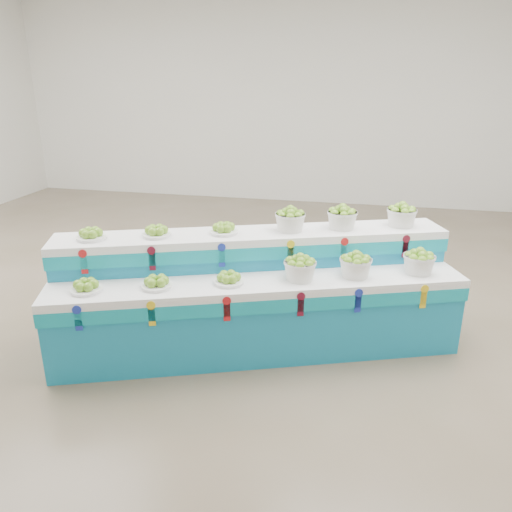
% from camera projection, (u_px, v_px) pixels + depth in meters
% --- Properties ---
extents(ground, '(10.00, 10.00, 0.00)m').
position_uv_depth(ground, '(180.00, 305.00, 5.42)').
color(ground, brown).
rests_on(ground, ground).
extents(back_wall, '(10.00, 0.00, 10.00)m').
position_uv_depth(back_wall, '(270.00, 95.00, 9.31)').
color(back_wall, silver).
rests_on(back_wall, ground).
extents(display_stand, '(3.68, 2.13, 1.02)m').
position_uv_depth(display_stand, '(256.00, 293.00, 4.49)').
color(display_stand, '#1684AF').
rests_on(display_stand, ground).
extents(plate_lower_left, '(0.33, 0.33, 0.11)m').
position_uv_depth(plate_lower_left, '(86.00, 285.00, 4.00)').
color(plate_lower_left, white).
rests_on(plate_lower_left, display_stand).
extents(plate_lower_mid, '(0.33, 0.33, 0.11)m').
position_uv_depth(plate_lower_mid, '(157.00, 281.00, 4.08)').
color(plate_lower_mid, white).
rests_on(plate_lower_mid, display_stand).
extents(plate_lower_right, '(0.33, 0.33, 0.11)m').
position_uv_depth(plate_lower_right, '(229.00, 277.00, 4.16)').
color(plate_lower_right, white).
rests_on(plate_lower_right, display_stand).
extents(basket_lower_left, '(0.36, 0.36, 0.21)m').
position_uv_depth(basket_lower_left, '(300.00, 268.00, 4.22)').
color(basket_lower_left, silver).
rests_on(basket_lower_left, display_stand).
extents(basket_lower_mid, '(0.36, 0.36, 0.21)m').
position_uv_depth(basket_lower_mid, '(356.00, 265.00, 4.28)').
color(basket_lower_mid, silver).
rests_on(basket_lower_mid, display_stand).
extents(basket_lower_right, '(0.36, 0.36, 0.21)m').
position_uv_depth(basket_lower_right, '(419.00, 262.00, 4.36)').
color(basket_lower_right, silver).
rests_on(basket_lower_right, display_stand).
extents(plate_upper_left, '(0.33, 0.33, 0.11)m').
position_uv_depth(plate_upper_left, '(91.00, 233.00, 4.31)').
color(plate_upper_left, white).
rests_on(plate_upper_left, display_stand).
extents(plate_upper_mid, '(0.33, 0.33, 0.11)m').
position_uv_depth(plate_upper_mid, '(157.00, 231.00, 4.39)').
color(plate_upper_mid, white).
rests_on(plate_upper_mid, display_stand).
extents(plate_upper_right, '(0.33, 0.33, 0.11)m').
position_uv_depth(plate_upper_right, '(224.00, 228.00, 4.46)').
color(plate_upper_right, white).
rests_on(plate_upper_right, display_stand).
extents(basket_upper_left, '(0.36, 0.36, 0.21)m').
position_uv_depth(basket_upper_left, '(290.00, 220.00, 4.53)').
color(basket_upper_left, silver).
rests_on(basket_upper_left, display_stand).
extents(basket_upper_mid, '(0.36, 0.36, 0.21)m').
position_uv_depth(basket_upper_mid, '(342.00, 217.00, 4.59)').
color(basket_upper_mid, silver).
rests_on(basket_upper_mid, display_stand).
extents(basket_upper_right, '(0.36, 0.36, 0.21)m').
position_uv_depth(basket_upper_right, '(402.00, 215.00, 4.67)').
color(basket_upper_right, silver).
rests_on(basket_upper_right, display_stand).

